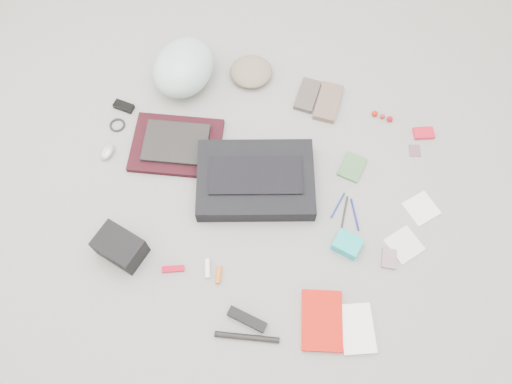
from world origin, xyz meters
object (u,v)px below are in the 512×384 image
(bike_helmet, at_px, (184,67))
(camera_bag, at_px, (120,247))
(messenger_bag, at_px, (256,180))
(accordion_wallet, at_px, (347,244))
(laptop, at_px, (176,143))
(book_red, at_px, (322,320))

(bike_helmet, height_order, camera_bag, bike_helmet)
(messenger_bag, height_order, camera_bag, camera_bag)
(accordion_wallet, bearing_deg, laptop, 176.38)
(bike_helmet, bearing_deg, book_red, -39.61)
(laptop, distance_m, bike_helmet, 0.38)
(laptop, bearing_deg, camera_bag, -104.97)
(book_red, height_order, accordion_wallet, accordion_wallet)
(camera_bag, distance_m, accordion_wallet, 0.94)
(messenger_bag, distance_m, bike_helmet, 0.66)
(bike_helmet, height_order, book_red, bike_helmet)
(laptop, height_order, camera_bag, camera_bag)
(bike_helmet, distance_m, accordion_wallet, 1.13)
(bike_helmet, height_order, accordion_wallet, bike_helmet)
(book_red, bearing_deg, laptop, 130.92)
(camera_bag, bearing_deg, accordion_wallet, 32.61)
(messenger_bag, height_order, accordion_wallet, messenger_bag)
(laptop, relative_size, bike_helmet, 0.85)
(laptop, relative_size, camera_bag, 1.55)
(laptop, height_order, accordion_wallet, accordion_wallet)
(laptop, distance_m, book_red, 1.01)
(messenger_bag, relative_size, camera_bag, 2.72)
(messenger_bag, xyz_separation_m, bike_helmet, (-0.49, 0.45, 0.06))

